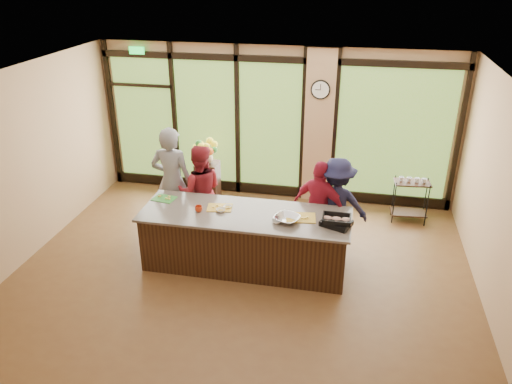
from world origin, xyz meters
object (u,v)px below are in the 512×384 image
at_px(island_base, 245,241).
at_px(cook_right, 336,205).
at_px(cook_left, 172,182).
at_px(bar_cart, 411,195).
at_px(roasting_pan, 336,223).
at_px(flower_stand, 208,183).

bearing_deg(island_base, cook_right, 30.49).
height_order(cook_left, bar_cart, cook_left).
relative_size(roasting_pan, bar_cart, 0.47).
distance_m(cook_left, cook_right, 2.78).
distance_m(island_base, cook_left, 1.73).
relative_size(cook_left, cook_right, 1.21).
distance_m(island_base, bar_cart, 3.34).
bearing_deg(flower_stand, roasting_pan, -40.37).
bearing_deg(flower_stand, cook_left, -101.29).
bearing_deg(cook_right, flower_stand, -34.03).
relative_size(cook_right, flower_stand, 1.90).
height_order(roasting_pan, flower_stand, roasting_pan).
xyz_separation_m(island_base, flower_stand, (-1.22, 2.04, -0.02)).
distance_m(island_base, flower_stand, 2.37).
bearing_deg(bar_cart, flower_stand, 175.11).
height_order(island_base, flower_stand, island_base).
xyz_separation_m(flower_stand, bar_cart, (3.85, 0.02, 0.09)).
distance_m(cook_left, bar_cart, 4.30).
bearing_deg(bar_cart, island_base, -147.16).
xyz_separation_m(island_base, roasting_pan, (1.38, -0.10, 0.52)).
distance_m(roasting_pan, bar_cart, 2.53).
distance_m(roasting_pan, flower_stand, 3.40).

